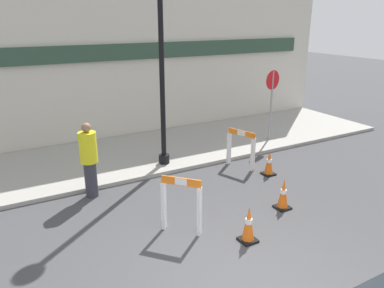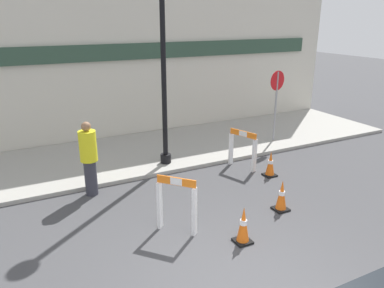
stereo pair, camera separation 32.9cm
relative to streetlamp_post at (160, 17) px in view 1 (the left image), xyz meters
name	(u,v)px [view 1 (the left image)]	position (x,y,z in m)	size (l,w,h in m)	color
sidewalk_slab	(114,157)	(-1.01, 1.19, -3.79)	(18.00, 3.49, 0.10)	#9E9B93
storefront_facade	(89,55)	(-1.01, 3.01, -1.09)	(18.00, 0.22, 5.50)	beige
streetlamp_post	(160,17)	(0.00, 0.00, 0.00)	(0.44, 0.44, 5.88)	black
stop_sign	(272,94)	(3.83, 0.24, -2.26)	(0.59, 0.13, 2.20)	gray
barricade_0	(241,148)	(1.77, -1.03, -3.29)	(0.40, 0.82, 1.03)	white
barricade_1	(181,203)	(-1.09, -3.09, -3.26)	(0.61, 0.65, 1.10)	white
traffic_cone_0	(283,194)	(1.20, -3.33, -3.52)	(0.30, 0.30, 0.67)	black
traffic_cone_1	(269,163)	(2.11, -1.80, -3.53)	(0.30, 0.30, 0.65)	black
traffic_cone_2	(249,224)	(-0.19, -3.96, -3.50)	(0.30, 0.30, 0.70)	black
person_worker	(89,158)	(-2.17, -0.81, -2.93)	(0.50, 0.50, 1.71)	#33333D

